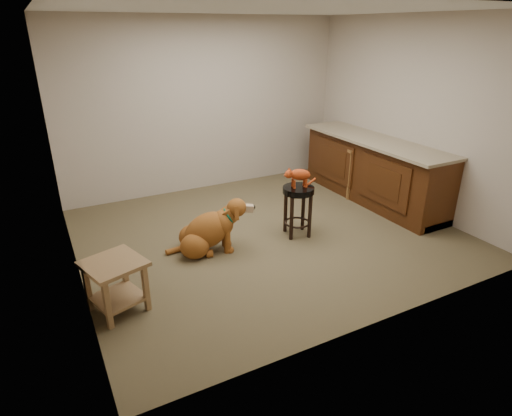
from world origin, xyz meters
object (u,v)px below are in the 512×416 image
golden_retriever (208,231)px  wood_stool (355,170)px  padded_stool (298,201)px  side_table (115,279)px  tabby_kitten (298,175)px

golden_retriever → wood_stool: bearing=28.8°
padded_stool → side_table: bearing=-166.4°
padded_stool → tabby_kitten: size_ratio=1.40×
wood_stool → tabby_kitten: size_ratio=1.71×
padded_stool → golden_retriever: (-1.15, 0.11, -0.20)m
padded_stool → wood_stool: wood_stool is taller
padded_stool → golden_retriever: bearing=174.5°
tabby_kitten → golden_retriever: bearing=-172.0°
side_table → tabby_kitten: 2.41m
wood_stool → side_table: 4.07m
side_table → tabby_kitten: (2.30, 0.56, 0.45)m
wood_stool → golden_retriever: (-2.69, -0.65, -0.15)m
padded_stool → tabby_kitten: tabby_kitten is taller
golden_retriever → tabby_kitten: 1.26m
wood_stool → tabby_kitten: (-1.55, -0.76, 0.38)m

